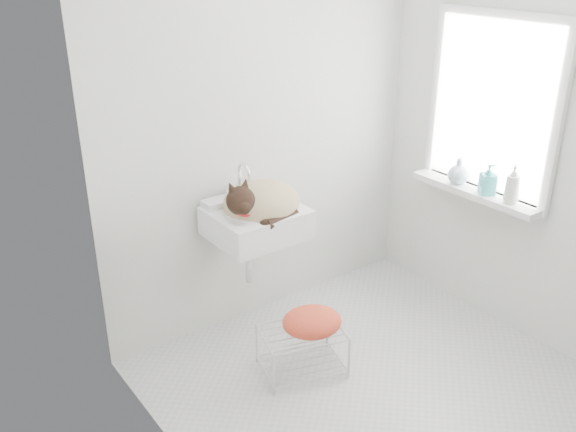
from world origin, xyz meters
TOP-DOWN VIEW (x-y plane):
  - floor at (0.00, 0.00)m, footprint 2.20×2.00m
  - back_wall at (0.00, 1.00)m, footprint 2.20×0.02m
  - right_wall at (1.10, 0.00)m, footprint 0.02×2.00m
  - left_wall at (-1.10, 0.00)m, footprint 0.02×2.00m
  - window_glass at (1.09, 0.20)m, footprint 0.01×0.80m
  - window_frame at (1.07, 0.20)m, footprint 0.04×0.90m
  - windowsill at (1.01, 0.20)m, footprint 0.16×0.88m
  - sink at (-0.25, 0.74)m, footprint 0.52×0.45m
  - faucet at (-0.25, 0.92)m, footprint 0.19×0.13m
  - cat at (-0.23, 0.72)m, footprint 0.48×0.40m
  - wire_rack at (-0.24, 0.30)m, footprint 0.51×0.42m
  - towel at (-0.21, 0.26)m, footprint 0.40×0.35m
  - bottle_a at (1.00, -0.06)m, footprint 0.10×0.10m
  - bottle_b at (1.00, 0.11)m, footprint 0.12×0.12m
  - bottle_c at (1.00, 0.33)m, footprint 0.16×0.16m

SIDE VIEW (x-z plane):
  - floor at x=0.00m, z-range -0.01..0.01m
  - wire_rack at x=-0.24m, z-range 0.02..0.28m
  - towel at x=-0.21m, z-range 0.23..0.36m
  - windowsill at x=1.01m, z-range 0.81..0.85m
  - sink at x=-0.25m, z-range 0.75..0.95m
  - bottle_a at x=1.00m, z-range 0.75..0.95m
  - bottle_b at x=1.00m, z-range 0.76..0.94m
  - bottle_c at x=1.00m, z-range 0.77..0.93m
  - cat at x=-0.23m, z-range 0.74..1.04m
  - faucet at x=-0.25m, z-range 0.90..1.08m
  - back_wall at x=0.00m, z-range 0.00..2.50m
  - right_wall at x=1.10m, z-range 0.00..2.50m
  - left_wall at x=-1.10m, z-range 0.00..2.50m
  - window_glass at x=1.09m, z-range 0.85..1.85m
  - window_frame at x=1.07m, z-range 0.80..1.90m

